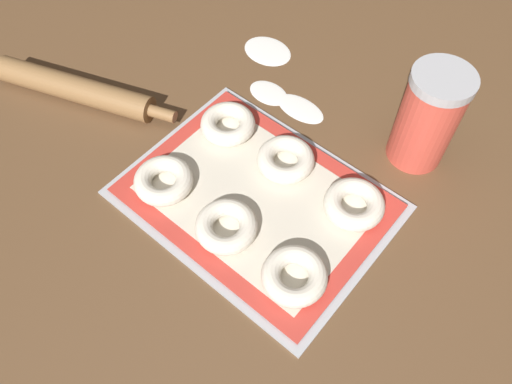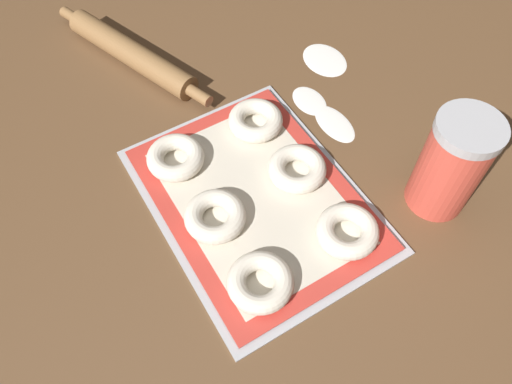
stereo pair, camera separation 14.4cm
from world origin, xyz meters
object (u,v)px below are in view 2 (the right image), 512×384
at_px(flour_canister, 451,165).
at_px(bagel_back_right, 347,231).
at_px(bagel_front_right, 260,282).
at_px(bagel_front_center, 215,216).
at_px(bagel_front_left, 176,158).
at_px(bagel_back_left, 256,121).
at_px(baking_tray, 256,199).
at_px(bagel_back_center, 297,169).
at_px(rolling_pin, 131,53).

bearing_deg(flour_canister, bagel_back_right, -94.45).
bearing_deg(bagel_front_right, bagel_front_center, -178.75).
distance_m(bagel_front_left, bagel_back_left, 0.16).
distance_m(bagel_back_left, bagel_back_right, 0.27).
height_order(baking_tray, bagel_front_left, bagel_front_left).
relative_size(baking_tray, bagel_back_center, 4.30).
xyz_separation_m(bagel_front_right, flour_canister, (0.01, 0.33, 0.07)).
xyz_separation_m(bagel_front_left, bagel_back_center, (0.13, 0.16, 0.00)).
height_order(bagel_back_left, flour_canister, flour_canister).
bearing_deg(rolling_pin, flour_canister, 28.00).
xyz_separation_m(bagel_back_center, rolling_pin, (-0.41, -0.12, -0.00)).
bearing_deg(bagel_back_right, bagel_front_center, -128.47).
distance_m(bagel_back_left, rolling_pin, 0.30).
relative_size(bagel_front_left, flour_canister, 0.54).
bearing_deg(bagel_back_left, flour_canister, 32.45).
relative_size(baking_tray, bagel_front_right, 4.30).
height_order(bagel_front_right, bagel_back_left, same).
distance_m(bagel_front_center, bagel_back_center, 0.16).
distance_m(bagel_front_left, rolling_pin, 0.28).
bearing_deg(baking_tray, bagel_front_left, -148.26).
height_order(bagel_back_left, bagel_back_center, same).
relative_size(bagel_back_left, bagel_back_center, 1.00).
bearing_deg(bagel_back_left, bagel_front_center, -48.75).
relative_size(bagel_back_left, flour_canister, 0.54).
height_order(bagel_front_right, flour_canister, flour_canister).
xyz_separation_m(baking_tray, bagel_front_right, (0.14, -0.08, 0.02)).
bearing_deg(bagel_back_left, baking_tray, -30.80).
bearing_deg(bagel_front_right, rolling_pin, 176.41).
bearing_deg(baking_tray, rolling_pin, -174.29).
bearing_deg(bagel_front_right, bagel_back_center, 131.73).
xyz_separation_m(bagel_front_center, rolling_pin, (-0.42, 0.04, -0.00)).
relative_size(bagel_front_center, flour_canister, 0.54).
bearing_deg(rolling_pin, bagel_front_center, -5.11).
height_order(bagel_front_center, bagel_back_left, same).
bearing_deg(bagel_back_center, bagel_back_right, 0.09).
relative_size(bagel_front_left, bagel_back_left, 1.00).
bearing_deg(bagel_front_left, bagel_back_left, 90.41).
height_order(baking_tray, bagel_front_center, bagel_front_center).
height_order(bagel_front_center, rolling_pin, rolling_pin).
bearing_deg(bagel_back_left, bagel_back_center, 1.94).
bearing_deg(baking_tray, bagel_back_left, 149.20).
distance_m(bagel_front_center, rolling_pin, 0.42).
bearing_deg(bagel_back_right, flour_canister, 85.55).
bearing_deg(flour_canister, bagel_back_left, -147.55).
distance_m(bagel_front_center, bagel_back_left, 0.21).
bearing_deg(bagel_front_left, bagel_back_center, 52.34).
relative_size(baking_tray, bagel_front_left, 4.30).
distance_m(bagel_back_right, rolling_pin, 0.56).
bearing_deg(bagel_front_center, bagel_front_left, -179.06).
relative_size(bagel_front_center, bagel_front_right, 1.00).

